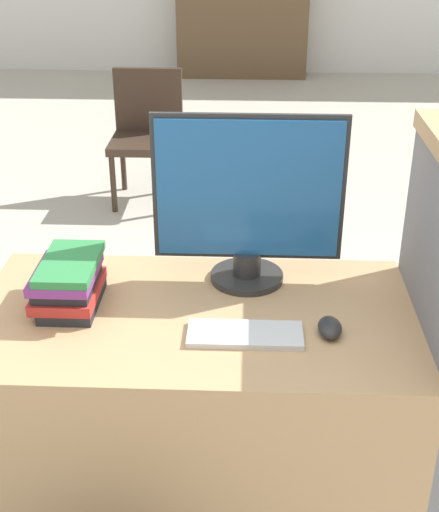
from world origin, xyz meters
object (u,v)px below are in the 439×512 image
object	(u,v)px
mouse	(330,328)
far_chair	(147,129)
monitor	(248,201)
keyboard	(245,334)
book_stack	(69,283)

from	to	relation	value
mouse	far_chair	bearing A→B (deg)	107.50
monitor	keyboard	bearing A→B (deg)	-90.28
mouse	book_stack	distance (m)	0.74
keyboard	far_chair	xyz separation A→B (m)	(-0.66, 2.83, -0.31)
book_stack	keyboard	bearing A→B (deg)	-16.08
keyboard	mouse	xyz separation A→B (m)	(0.23, 0.03, 0.01)
monitor	mouse	size ratio (longest dim) A/B	5.43
mouse	book_stack	bearing A→B (deg)	170.73
keyboard	book_stack	world-z (taller)	book_stack
monitor	mouse	distance (m)	0.44
keyboard	book_stack	bearing A→B (deg)	163.92
keyboard	mouse	bearing A→B (deg)	6.50
monitor	book_stack	distance (m)	0.56
keyboard	far_chair	distance (m)	2.92
keyboard	mouse	world-z (taller)	mouse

